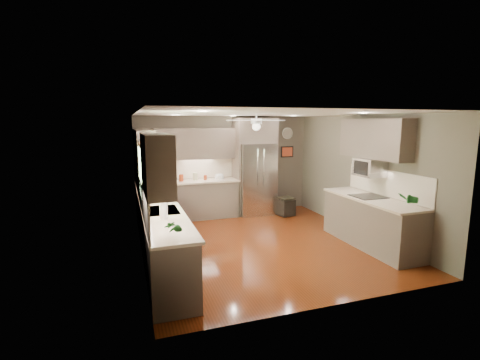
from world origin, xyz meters
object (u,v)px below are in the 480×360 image
potted_plant_left (173,227)px  paper_towel (164,210)px  soap_bottle (150,198)px  canister_a (181,178)px  bowl (220,178)px  potted_plant_right (408,199)px  refrigerator (255,168)px  microwave (370,167)px  canister_d (205,177)px  stool (286,207)px  canister_c (195,177)px

potted_plant_left → paper_towel: size_ratio=0.97×
soap_bottle → potted_plant_left: bearing=-86.3°
canister_a → bowl: size_ratio=0.76×
potted_plant_right → refrigerator: (-1.21, 3.82, 0.08)m
potted_plant_right → microwave: bearing=84.1°
canister_a → refrigerator: (1.89, -0.04, 0.17)m
potted_plant_right → microwave: size_ratio=0.60×
soap_bottle → paper_towel: size_ratio=0.64×
canister_d → stool: canister_d is taller
potted_plant_left → canister_d: bearing=71.9°
soap_bottle → microwave: size_ratio=0.35×
refrigerator → paper_towel: (-2.66, -3.20, -0.11)m
canister_d → soap_bottle: (-1.49, -2.16, 0.04)m
soap_bottle → paper_towel: 1.10m
potted_plant_right → paper_towel: bearing=170.8°
paper_towel → canister_d: bearing=67.2°
canister_a → bowl: canister_a is taller
canister_a → potted_plant_left: (-0.76, -4.15, 0.06)m
soap_bottle → canister_a: bearing=67.5°
canister_a → potted_plant_left: bearing=-100.4°
canister_d → bowl: size_ratio=0.53×
soap_bottle → refrigerator: size_ratio=0.08×
bowl → stool: size_ratio=0.50×
canister_a → potted_plant_right: bearing=-51.2°
bowl → microwave: size_ratio=0.41×
canister_a → potted_plant_right: (3.10, -3.86, 0.09)m
stool → paper_towel: 4.34m
canister_d → soap_bottle: 2.63m
potted_plant_left → potted_plant_right: potted_plant_right is taller
canister_c → refrigerator: refrigerator is taller
soap_bottle → bowl: (1.85, 2.13, -0.07)m
canister_d → refrigerator: bearing=-2.5°
canister_c → stool: size_ratio=0.43×
canister_a → paper_towel: 3.33m
canister_c → potted_plant_left: potted_plant_left is taller
canister_c → bowl: 0.61m
microwave → paper_towel: bearing=-173.0°
canister_a → soap_bottle: bearing=-112.5°
soap_bottle → microwave: 4.18m
potted_plant_left → refrigerator: 4.89m
canister_c → paper_towel: (-1.12, -3.27, 0.05)m
potted_plant_left → microwave: size_ratio=0.52×
canister_a → soap_bottle: (-0.89, -2.15, 0.02)m
paper_towel → canister_a: bearing=76.6°
potted_plant_left → stool: 4.96m
canister_a → refrigerator: refrigerator is taller
canister_a → potted_plant_left: 4.22m
canister_d → bowl: bearing=-4.9°
canister_a → microwave: (3.22, -2.75, 0.46)m
potted_plant_right → refrigerator: 4.01m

